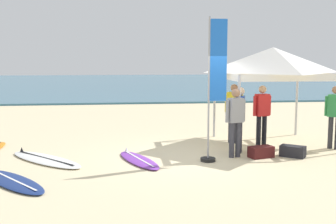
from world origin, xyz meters
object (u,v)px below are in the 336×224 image
gear_bag_near_tent (293,151)px  surfboard_purple (139,160)px  canopy_tent (273,60)px  person_blue (240,115)px  surfboard_white (45,159)px  banner_flag (213,96)px  person_grey (235,118)px  person_yellow (234,109)px  gear_bag_by_pole (261,152)px  person_green (335,113)px  surfboard_navy (13,181)px  person_red (262,112)px

gear_bag_near_tent → surfboard_purple: bearing=-179.7°
canopy_tent → person_blue: bearing=-142.0°
canopy_tent → surfboard_white: bearing=-168.3°
banner_flag → canopy_tent: bearing=40.0°
person_grey → banner_flag: (-0.63, -0.33, 0.59)m
person_yellow → banner_flag: size_ratio=0.50×
person_blue → canopy_tent: bearing=38.0°
person_yellow → surfboard_purple: bearing=-146.4°
person_grey → gear_bag_by_pole: bearing=-9.8°
person_green → person_blue: (-2.67, -0.14, 0.00)m
surfboard_navy → gear_bag_by_pole: size_ratio=3.60×
banner_flag → surfboard_white: bearing=173.1°
surfboard_purple → person_grey: bearing=3.7°
person_red → person_grey: bearing=-135.1°
gear_bag_by_pole → person_yellow: bearing=96.2°
surfboard_navy → person_grey: size_ratio=1.26×
surfboard_purple → person_grey: size_ratio=1.21×
surfboard_purple → person_red: (3.44, 1.19, 0.95)m
gear_bag_near_tent → person_yellow: bearing=118.5°
surfboard_purple → person_yellow: size_ratio=1.21×
surfboard_white → person_green: bearing=3.6°
canopy_tent → gear_bag_by_pole: bearing=-117.7°
person_green → person_blue: size_ratio=1.00×
gear_bag_by_pole → surfboard_purple: bearing=-179.2°
surfboard_white → surfboard_purple: size_ratio=1.13×
surfboard_purple → banner_flag: size_ratio=0.61×
surfboard_white → person_green: person_green is taller
person_green → gear_bag_by_pole: size_ratio=2.85×
person_green → person_grey: size_ratio=1.00×
canopy_tent → person_yellow: 1.75m
surfboard_white → person_yellow: (5.06, 1.57, 0.95)m
banner_flag → gear_bag_near_tent: size_ratio=5.67×
person_grey → banner_flag: 0.92m
person_red → person_green: same height
person_yellow → person_green: (2.49, -1.11, 0.00)m
surfboard_purple → person_red: size_ratio=1.21×
surfboard_purple → gear_bag_by_pole: 3.04m
canopy_tent → surfboard_navy: bearing=-154.6°
surfboard_navy → gear_bag_by_pole: bearing=15.2°
person_red → gear_bag_near_tent: bearing=-70.5°
banner_flag → surfboard_navy: bearing=-163.3°
surfboard_navy → person_blue: bearing=22.1°
surfboard_navy → gear_bag_by_pole: 5.79m
surfboard_navy → banner_flag: bearing=16.7°
surfboard_purple → person_red: person_red is taller
banner_flag → person_green: bearing=15.0°
surfboard_navy → banner_flag: size_ratio=0.63×
gear_bag_near_tent → banner_flag: bearing=-174.6°
person_red → gear_bag_near_tent: 1.50m
person_yellow → person_red: bearing=-49.4°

